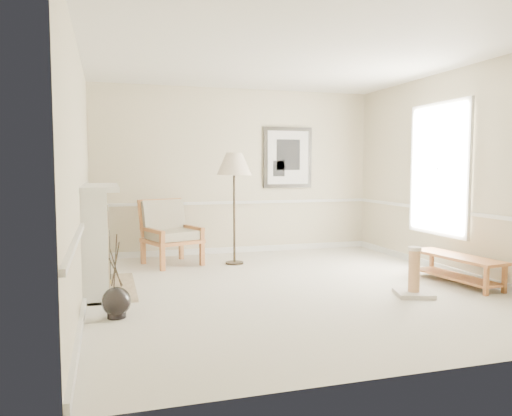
% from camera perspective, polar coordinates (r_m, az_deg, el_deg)
% --- Properties ---
extents(ground, '(5.50, 5.50, 0.00)m').
position_cam_1_polar(ground, '(6.43, 4.03, -9.06)').
color(ground, silver).
rests_on(ground, ground).
extents(room, '(5.04, 5.54, 2.92)m').
position_cam_1_polar(room, '(6.37, 5.05, 7.72)').
color(room, beige).
rests_on(room, ground).
extents(fireplace, '(0.64, 1.64, 1.31)m').
position_cam_1_polar(fireplace, '(6.50, -17.67, -3.37)').
color(fireplace, white).
rests_on(fireplace, ground).
extents(floor_vase, '(0.29, 0.29, 0.86)m').
position_cam_1_polar(floor_vase, '(5.34, -15.67, -10.35)').
color(floor_vase, black).
rests_on(floor_vase, ground).
extents(armchair, '(1.00, 1.03, 1.02)m').
position_cam_1_polar(armchair, '(7.99, -9.96, -2.41)').
color(armchair, '#AA5E37').
rests_on(armchair, ground).
extents(floor_lamp, '(0.58, 0.58, 1.75)m').
position_cam_1_polar(floor_lamp, '(7.80, -2.51, 4.68)').
color(floor_lamp, black).
rests_on(floor_lamp, ground).
extents(bench, '(0.56, 1.37, 0.38)m').
position_cam_1_polar(bench, '(7.07, 21.95, -6.03)').
color(bench, '#AA5E37').
rests_on(bench, ground).
extents(scratching_post, '(0.51, 0.51, 0.59)m').
position_cam_1_polar(scratching_post, '(6.27, 17.60, -7.90)').
color(scratching_post, beige).
rests_on(scratching_post, ground).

